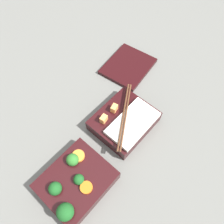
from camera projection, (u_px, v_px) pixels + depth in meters
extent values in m
plane|color=slate|center=(107.00, 152.00, 0.61)|extent=(3.00, 3.00, 0.00)
cube|color=black|center=(76.00, 180.00, 0.55)|extent=(0.17, 0.15, 0.04)
sphere|color=#2D7028|center=(73.00, 160.00, 0.55)|extent=(0.03, 0.03, 0.03)
sphere|color=#19511E|center=(55.00, 189.00, 0.51)|extent=(0.03, 0.03, 0.03)
sphere|color=#19511E|center=(79.00, 179.00, 0.53)|extent=(0.03, 0.03, 0.03)
sphere|color=#19511E|center=(65.00, 212.00, 0.49)|extent=(0.04, 0.04, 0.04)
cylinder|color=orange|center=(86.00, 187.00, 0.52)|extent=(0.04, 0.04, 0.01)
cylinder|color=orange|center=(78.00, 156.00, 0.56)|extent=(0.05, 0.05, 0.01)
cube|color=black|center=(124.00, 121.00, 0.64)|extent=(0.17, 0.15, 0.04)
cube|color=silver|center=(133.00, 123.00, 0.61)|extent=(0.15, 0.08, 0.01)
cube|color=#F4A356|center=(104.00, 119.00, 0.61)|extent=(0.02, 0.02, 0.02)
cube|color=#F4A356|center=(114.00, 108.00, 0.63)|extent=(0.02, 0.02, 0.02)
cylinder|color=#56331E|center=(126.00, 115.00, 0.61)|extent=(0.19, 0.12, 0.01)
cylinder|color=#56331E|center=(123.00, 115.00, 0.61)|extent=(0.19, 0.12, 0.01)
cube|color=black|center=(128.00, 66.00, 0.77)|extent=(0.18, 0.16, 0.01)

